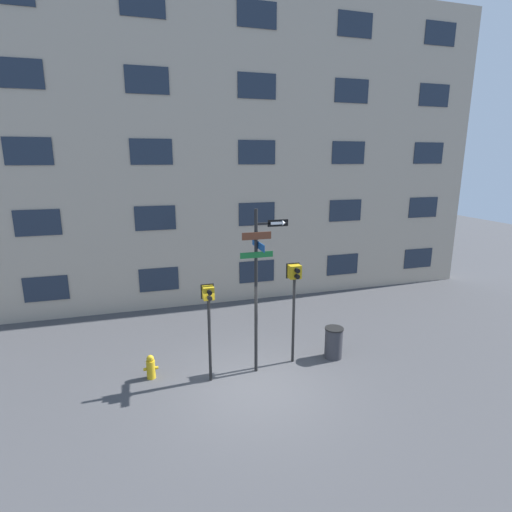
% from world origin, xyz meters
% --- Properties ---
extents(ground_plane, '(60.00, 60.00, 0.00)m').
position_xyz_m(ground_plane, '(0.00, 0.00, 0.00)').
color(ground_plane, '#424244').
extents(building_facade, '(24.00, 0.63, 12.10)m').
position_xyz_m(building_facade, '(0.00, 6.75, 6.05)').
color(building_facade, tan).
rests_on(building_facade, ground_plane).
extents(street_sign_pole, '(1.32, 1.06, 4.56)m').
position_xyz_m(street_sign_pole, '(0.34, 0.75, 2.74)').
color(street_sign_pole, black).
rests_on(street_sign_pole, ground_plane).
extents(pedestrian_signal_left, '(0.34, 0.40, 2.67)m').
position_xyz_m(pedestrian_signal_left, '(-1.04, 0.64, 2.04)').
color(pedestrian_signal_left, black).
rests_on(pedestrian_signal_left, ground_plane).
extents(pedestrian_signal_right, '(0.39, 0.40, 2.96)m').
position_xyz_m(pedestrian_signal_right, '(1.46, 0.96, 2.32)').
color(pedestrian_signal_right, black).
rests_on(pedestrian_signal_right, ground_plane).
extents(fire_hydrant, '(0.39, 0.23, 0.68)m').
position_xyz_m(fire_hydrant, '(-2.57, 1.20, 0.33)').
color(fire_hydrant, gold).
rests_on(fire_hydrant, ground_plane).
extents(trash_bin, '(0.55, 0.55, 0.95)m').
position_xyz_m(trash_bin, '(2.71, 0.85, 0.48)').
color(trash_bin, '#333338').
rests_on(trash_bin, ground_plane).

